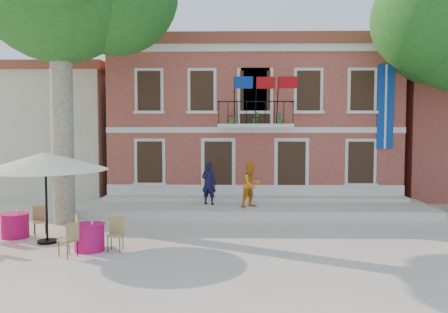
% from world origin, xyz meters
% --- Properties ---
extents(ground, '(90.00, 90.00, 0.00)m').
position_xyz_m(ground, '(0.00, 0.00, 0.00)').
color(ground, beige).
rests_on(ground, ground).
extents(main_building, '(13.50, 9.59, 7.50)m').
position_xyz_m(main_building, '(2.00, 9.99, 3.78)').
color(main_building, '#B0603F').
rests_on(main_building, ground).
extents(neighbor_west, '(9.40, 9.40, 6.40)m').
position_xyz_m(neighbor_west, '(-9.50, 11.00, 3.22)').
color(neighbor_west, beige).
rests_on(neighbor_west, ground).
extents(terrace, '(14.00, 3.40, 0.30)m').
position_xyz_m(terrace, '(2.00, 4.40, 0.15)').
color(terrace, silver).
rests_on(terrace, ground).
extents(patio_umbrella, '(3.70, 3.70, 2.75)m').
position_xyz_m(patio_umbrella, '(-4.56, -0.95, 2.47)').
color(patio_umbrella, black).
rests_on(patio_umbrella, ground).
extents(pedestrian_navy, '(0.74, 0.62, 1.72)m').
position_xyz_m(pedestrian_navy, '(0.07, 4.35, 1.16)').
color(pedestrian_navy, black).
rests_on(pedestrian_navy, terrace).
extents(pedestrian_orange, '(1.10, 1.06, 1.78)m').
position_xyz_m(pedestrian_orange, '(1.78, 3.83, 1.19)').
color(pedestrian_orange, orange).
rests_on(pedestrian_orange, terrace).
extents(cafe_table_1, '(1.65, 1.87, 0.95)m').
position_xyz_m(cafe_table_1, '(-3.01, -1.85, 0.43)').
color(cafe_table_1, '#C2125C').
rests_on(cafe_table_1, ground).
extents(cafe_table_3, '(1.91, 1.21, 0.95)m').
position_xyz_m(cafe_table_3, '(-5.83, -0.30, 0.42)').
color(cafe_table_3, '#C2125C').
rests_on(cafe_table_3, ground).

